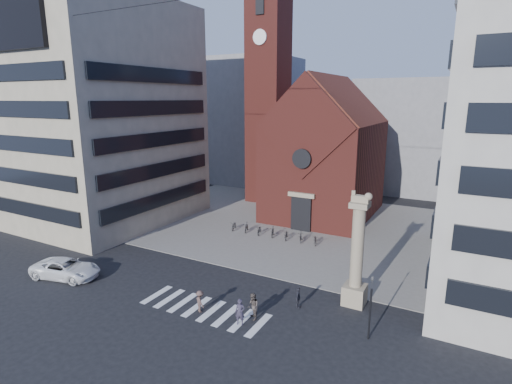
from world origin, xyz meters
TOP-DOWN VIEW (x-y plane):
  - ground at (0.00, 0.00)m, footprint 120.00×120.00m
  - piazza at (0.00, 19.00)m, footprint 46.00×30.00m
  - zebra_crossing at (0.55, -3.00)m, footprint 10.20×3.20m
  - church at (0.00, 25.04)m, footprint 12.00×16.65m
  - campanile at (-10.00, 28.00)m, footprint 5.50×5.50m
  - building_left at (-24.00, 10.00)m, footprint 18.00×20.00m
  - bg_block_left at (-20.00, 40.00)m, footprint 16.00×14.00m
  - bg_block_mid at (6.00, 45.00)m, footprint 14.00×12.00m
  - lion_column at (10.01, 3.00)m, footprint 1.63×1.60m
  - traffic_light at (12.00, -1.00)m, footprint 0.13×0.16m
  - white_car at (-12.95, -4.35)m, footprint 6.29×3.98m
  - pedestrian_0 at (3.92, -3.49)m, footprint 0.77×0.61m
  - pedestrian_1 at (4.38, -2.51)m, footprint 1.18×1.18m
  - pedestrian_2 at (6.52, 0.44)m, footprint 0.56×0.99m
  - pedestrian_3 at (0.54, -3.43)m, footprint 1.21×1.06m
  - scooter_0 at (-6.99, 13.44)m, footprint 1.23×1.97m
  - scooter_1 at (-5.31, 13.44)m, footprint 1.08×1.87m
  - scooter_2 at (-3.64, 13.44)m, footprint 1.23×1.97m
  - scooter_3 at (-1.96, 13.44)m, footprint 1.08×1.87m
  - scooter_4 at (-0.28, 13.44)m, footprint 1.23×1.97m
  - scooter_5 at (1.40, 13.44)m, footprint 1.08×1.87m
  - scooter_6 at (3.08, 13.44)m, footprint 1.23×1.97m

SIDE VIEW (x-z plane):
  - ground at x=0.00m, z-range 0.00..0.00m
  - zebra_crossing at x=0.55m, z-range 0.00..0.01m
  - piazza at x=0.00m, z-range 0.00..0.05m
  - scooter_0 at x=-6.99m, z-range 0.05..1.03m
  - scooter_2 at x=-3.64m, z-range 0.05..1.03m
  - scooter_4 at x=-0.28m, z-range 0.05..1.03m
  - scooter_6 at x=3.08m, z-range 0.05..1.03m
  - scooter_1 at x=-5.31m, z-range 0.05..1.13m
  - scooter_3 at x=-1.96m, z-range 0.05..1.13m
  - scooter_5 at x=1.40m, z-range 0.05..1.13m
  - pedestrian_2 at x=6.52m, z-range 0.00..1.59m
  - white_car at x=-12.95m, z-range 0.00..1.62m
  - pedestrian_3 at x=0.54m, z-range 0.00..1.62m
  - pedestrian_0 at x=3.92m, z-range 0.00..1.85m
  - pedestrian_1 at x=4.38m, z-range 0.00..1.93m
  - traffic_light at x=12.00m, z-range 0.14..4.44m
  - lion_column at x=10.01m, z-range -0.88..7.79m
  - church at x=0.00m, z-range -1.02..16.98m
  - bg_block_mid at x=6.00m, z-range 0.00..18.00m
  - bg_block_left at x=-20.00m, z-range 0.00..22.00m
  - building_left at x=-24.00m, z-range 0.00..26.00m
  - campanile at x=-10.00m, z-range 0.14..31.34m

